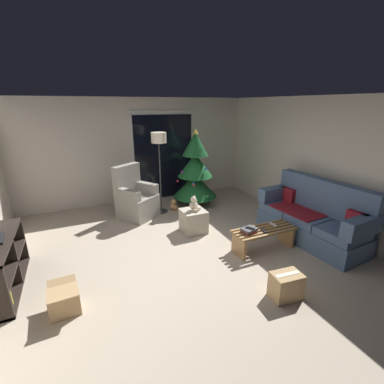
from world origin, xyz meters
The scene contains 19 objects.
ground_plane centered at (0.00, 0.00, 0.00)m, with size 7.00×7.00×0.00m, color #B2A38E.
wall_back centered at (0.00, 3.06, 1.25)m, with size 5.72×0.12×2.50m, color beige.
wall_right centered at (2.86, 0.00, 1.25)m, with size 0.12×6.00×2.50m, color beige.
patio_door_frame centered at (0.64, 2.99, 1.10)m, with size 1.60×0.02×2.20m, color silver.
patio_door_glass centered at (0.64, 2.97, 1.05)m, with size 1.50×0.02×2.10m, color black.
couch centered at (2.32, -0.31, 0.40)m, with size 0.91×1.99×1.08m.
coffee_table centered at (1.29, -0.27, 0.25)m, with size 1.10×0.40×0.38m.
remote_white centered at (1.52, -0.20, 0.39)m, with size 0.04×0.16×0.02m, color silver.
remote_black centered at (1.22, -0.33, 0.39)m, with size 0.04×0.16×0.02m, color black.
book_stack centered at (0.98, -0.26, 0.42)m, with size 0.27×0.23×0.07m.
cell_phone centered at (0.98, -0.28, 0.45)m, with size 0.07×0.14×0.01m, color black.
christmas_tree centered at (1.12, 2.13, 0.81)m, with size 1.03×1.03×1.82m.
armchair centered at (-0.35, 1.98, 0.40)m, with size 0.95×0.95×1.13m.
floor_lamp centered at (0.23, 2.02, 1.51)m, with size 0.32×0.32×1.78m.
ottoman centered at (0.49, 0.83, 0.22)m, with size 0.44×0.44×0.43m, color #B2A893.
teddy_bear_cream centered at (0.49, 0.82, 0.56)m, with size 0.21×0.22×0.29m.
teddy_bear_honey_by_tree centered at (0.51, 1.97, 0.12)m, with size 0.21×0.20×0.29m.
cardboard_box_taped_mid_floor centered at (0.78, -1.34, 0.17)m, with size 0.40×0.29×0.35m.
cardboard_box_open_near_shelf centered at (-1.77, -0.47, 0.15)m, with size 0.35×0.48×0.34m.
Camera 1 is at (-1.45, -3.43, 2.35)m, focal length 24.98 mm.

